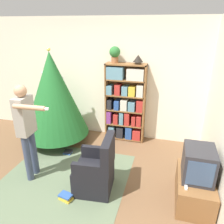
# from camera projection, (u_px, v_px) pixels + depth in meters

# --- Properties ---
(ground_plane) EXTENTS (14.00, 14.00, 0.00)m
(ground_plane) POSITION_uv_depth(u_px,v_px,m) (64.00, 196.00, 3.32)
(ground_plane) COLOR brown
(wall_back) EXTENTS (8.00, 0.10, 2.60)m
(wall_back) POSITION_uv_depth(u_px,v_px,m) (106.00, 79.00, 4.86)
(wall_back) COLOR silver
(wall_back) RESTS_ON ground_plane
(area_rug) EXTENTS (2.06, 2.10, 0.01)m
(area_rug) POSITION_uv_depth(u_px,v_px,m) (63.00, 181.00, 3.63)
(area_rug) COLOR #56664C
(area_rug) RESTS_ON ground_plane
(bookshelf) EXTENTS (0.85, 0.28, 1.70)m
(bookshelf) POSITION_uv_depth(u_px,v_px,m) (125.00, 104.00, 4.71)
(bookshelf) COLOR brown
(bookshelf) RESTS_ON ground_plane
(tv_stand) EXTENTS (0.50, 0.86, 0.42)m
(tv_stand) POSITION_uv_depth(u_px,v_px,m) (194.00, 189.00, 3.17)
(tv_stand) COLOR brown
(tv_stand) RESTS_ON ground_plane
(television) EXTENTS (0.41, 0.50, 0.46)m
(television) POSITION_uv_depth(u_px,v_px,m) (198.00, 164.00, 3.00)
(television) COLOR #28282D
(television) RESTS_ON tv_stand
(game_remote) EXTENTS (0.04, 0.12, 0.02)m
(game_remote) POSITION_uv_depth(u_px,v_px,m) (186.00, 186.00, 2.89)
(game_remote) COLOR white
(game_remote) RESTS_ON tv_stand
(christmas_tree) EXTENTS (1.39, 1.39, 2.02)m
(christmas_tree) POSITION_uv_depth(u_px,v_px,m) (53.00, 95.00, 4.50)
(christmas_tree) COLOR #4C3323
(christmas_tree) RESTS_ON ground_plane
(armchair) EXTENTS (0.62, 0.61, 0.92)m
(armchair) POSITION_uv_depth(u_px,v_px,m) (96.00, 172.00, 3.35)
(armchair) COLOR black
(armchair) RESTS_ON ground_plane
(standing_person) EXTENTS (0.64, 0.47, 1.61)m
(standing_person) POSITION_uv_depth(u_px,v_px,m) (26.00, 126.00, 3.42)
(standing_person) COLOR #38425B
(standing_person) RESTS_ON ground_plane
(potted_plant) EXTENTS (0.22, 0.22, 0.33)m
(potted_plant) POSITION_uv_depth(u_px,v_px,m) (115.00, 53.00, 4.38)
(potted_plant) COLOR #935B38
(potted_plant) RESTS_ON bookshelf
(table_lamp) EXTENTS (0.20, 0.20, 0.18)m
(table_lamp) POSITION_uv_depth(u_px,v_px,m) (138.00, 59.00, 4.30)
(table_lamp) COLOR #473828
(table_lamp) RESTS_ON bookshelf
(book_pile_near_tree) EXTENTS (0.17, 0.15, 0.06)m
(book_pile_near_tree) POSITION_uv_depth(u_px,v_px,m) (68.00, 152.00, 4.42)
(book_pile_near_tree) COLOR #284C93
(book_pile_near_tree) RESTS_ON ground_plane
(book_pile_by_chair) EXTENTS (0.22, 0.17, 0.09)m
(book_pile_by_chair) POSITION_uv_depth(u_px,v_px,m) (66.00, 197.00, 3.24)
(book_pile_by_chair) COLOR gold
(book_pile_by_chair) RESTS_ON ground_plane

